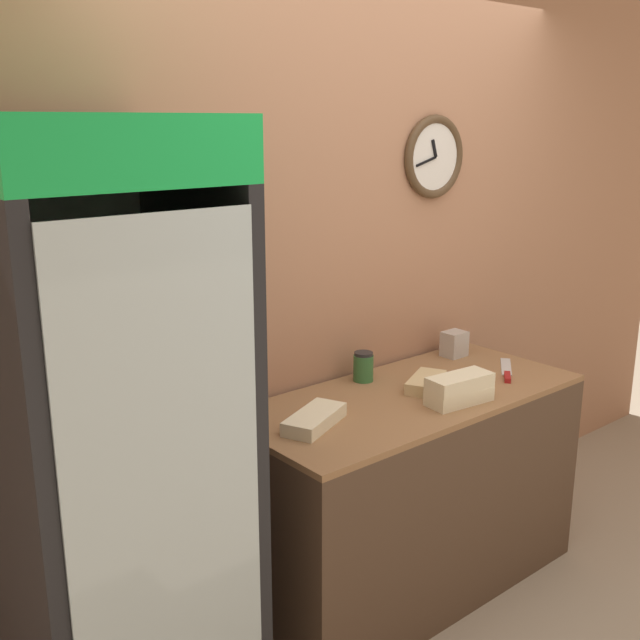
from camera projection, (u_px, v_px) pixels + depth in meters
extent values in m
cube|color=#AD7A5B|center=(349.00, 268.00, 3.24)|extent=(5.20, 0.06, 2.70)
torus|color=#4C3823|center=(434.00, 157.00, 3.38)|extent=(0.37, 0.04, 0.37)
cylinder|color=white|center=(434.00, 157.00, 3.38)|extent=(0.31, 0.01, 0.31)
cube|color=black|center=(434.00, 149.00, 3.36)|extent=(0.04, 0.01, 0.08)
cube|color=black|center=(426.00, 161.00, 3.34)|extent=(0.13, 0.01, 0.04)
cube|color=#4C3828|center=(407.00, 493.00, 3.20)|extent=(1.51, 0.67, 0.86)
cube|color=#8E6642|center=(410.00, 396.00, 3.08)|extent=(1.51, 0.67, 0.02)
cube|color=black|center=(72.00, 450.00, 2.50)|extent=(0.67, 0.04, 1.81)
cube|color=black|center=(9.00, 518.00, 2.07)|extent=(0.05, 0.68, 1.81)
cube|color=black|center=(202.00, 456.00, 2.45)|extent=(0.05, 0.68, 1.81)
cube|color=white|center=(75.00, 452.00, 2.48)|extent=(0.57, 0.02, 1.71)
cube|color=silver|center=(170.00, 532.00, 2.00)|extent=(0.57, 0.01, 1.71)
cube|color=green|center=(93.00, 149.00, 1.98)|extent=(0.67, 0.62, 0.18)
cube|color=silver|center=(126.00, 601.00, 2.35)|extent=(0.55, 0.56, 0.01)
cube|color=silver|center=(116.00, 484.00, 2.24)|extent=(0.55, 0.56, 0.01)
cube|color=silver|center=(106.00, 355.00, 2.14)|extent=(0.55, 0.56, 0.01)
cylinder|color=#72337F|center=(160.00, 489.00, 2.06)|extent=(0.06, 0.06, 0.14)
cylinder|color=#72337F|center=(157.00, 456.00, 2.03)|extent=(0.02, 0.02, 0.06)
cylinder|color=gold|center=(213.00, 594.00, 2.26)|extent=(0.07, 0.07, 0.14)
cylinder|color=gold|center=(212.00, 564.00, 2.23)|extent=(0.03, 0.03, 0.06)
cylinder|color=navy|center=(136.00, 349.00, 1.93)|extent=(0.06, 0.06, 0.15)
cylinder|color=navy|center=(133.00, 310.00, 1.90)|extent=(0.02, 0.02, 0.06)
cylinder|color=#72337F|center=(93.00, 355.00, 1.86)|extent=(0.07, 0.07, 0.16)
cylinder|color=#72337F|center=(89.00, 312.00, 1.83)|extent=(0.03, 0.03, 0.07)
cylinder|color=#B2BCCC|center=(113.00, 501.00, 1.97)|extent=(0.06, 0.06, 0.16)
cylinder|color=#B2BCCC|center=(110.00, 461.00, 1.94)|extent=(0.02, 0.02, 0.07)
cylinder|color=orange|center=(208.00, 338.00, 2.06)|extent=(0.06, 0.06, 0.13)
cylinder|color=orange|center=(206.00, 306.00, 2.04)|extent=(0.02, 0.02, 0.05)
cylinder|color=#2D6B38|center=(222.00, 466.00, 2.18)|extent=(0.06, 0.06, 0.15)
cylinder|color=#2D6B38|center=(221.00, 432.00, 2.15)|extent=(0.02, 0.02, 0.06)
cylinder|color=gold|center=(118.00, 635.00, 2.07)|extent=(0.08, 0.08, 0.15)
cylinder|color=gold|center=(115.00, 600.00, 2.05)|extent=(0.03, 0.03, 0.07)
cylinder|color=orange|center=(171.00, 336.00, 1.99)|extent=(0.08, 0.08, 0.17)
cylinder|color=orange|center=(169.00, 291.00, 1.96)|extent=(0.03, 0.03, 0.07)
cylinder|color=#5B2D19|center=(163.00, 617.00, 2.16)|extent=(0.08, 0.08, 0.14)
cylinder|color=#5B2D19|center=(161.00, 587.00, 2.14)|extent=(0.03, 0.03, 0.06)
cube|color=beige|center=(459.00, 396.00, 2.97)|extent=(0.29, 0.15, 0.06)
cube|color=beige|center=(460.00, 382.00, 2.96)|extent=(0.29, 0.15, 0.06)
cube|color=beige|center=(314.00, 419.00, 2.75)|extent=(0.32, 0.23, 0.05)
cube|color=tan|center=(426.00, 383.00, 3.14)|extent=(0.27, 0.21, 0.05)
cube|color=silver|center=(506.00, 367.00, 3.41)|extent=(0.22, 0.18, 0.00)
cube|color=maroon|center=(507.00, 377.00, 3.24)|extent=(0.10, 0.09, 0.02)
cylinder|color=#336B38|center=(363.00, 368.00, 3.22)|extent=(0.09, 0.09, 0.11)
cylinder|color=#262628|center=(364.00, 354.00, 3.20)|extent=(0.08, 0.08, 0.01)
cube|color=#B7B2AD|center=(454.00, 344.00, 3.56)|extent=(0.11, 0.09, 0.12)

